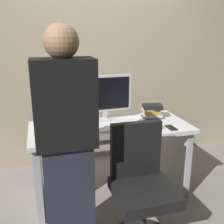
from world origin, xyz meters
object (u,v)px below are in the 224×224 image
at_px(monitor, 105,95).
at_px(book_stack, 152,111).
at_px(person_at_desk, 67,146).
at_px(mouse, 134,127).
at_px(cup_near_keyboard, 72,127).
at_px(desk, 111,147).
at_px(keyboard, 101,130).
at_px(office_chair, 141,192).
at_px(cell_phone, 171,128).

bearing_deg(monitor, book_stack, -7.81).
xyz_separation_m(person_at_desk, mouse, (0.66, 0.48, -0.09)).
bearing_deg(book_stack, monitor, 172.19).
relative_size(cup_near_keyboard, book_stack, 0.42).
bearing_deg(desk, keyboard, -135.84).
bearing_deg(monitor, keyboard, -110.63).
distance_m(keyboard, book_stack, 0.64).
height_order(office_chair, monitor, monitor).
relative_size(keyboard, mouse, 4.30).
bearing_deg(mouse, keyboard, 176.46).
distance_m(desk, monitor, 0.51).
xyz_separation_m(monitor, cell_phone, (0.53, -0.40, -0.25)).
height_order(monitor, cup_near_keyboard, monitor).
bearing_deg(book_stack, person_at_desk, -142.64).
bearing_deg(desk, office_chair, -85.53).
xyz_separation_m(monitor, mouse, (0.19, -0.32, -0.24)).
xyz_separation_m(office_chair, book_stack, (0.43, 0.79, 0.38)).
distance_m(desk, book_stack, 0.57).
height_order(cup_near_keyboard, cell_phone, cup_near_keyboard).
distance_m(office_chair, mouse, 0.64).
distance_m(person_at_desk, keyboard, 0.62).
xyz_separation_m(book_stack, cell_phone, (0.05, -0.34, -0.07)).
bearing_deg(cup_near_keyboard, monitor, 35.59).
bearing_deg(cup_near_keyboard, keyboard, -8.52).
relative_size(monitor, cup_near_keyboard, 5.48).
bearing_deg(monitor, mouse, -58.69).
bearing_deg(desk, cell_phone, -22.60).
height_order(desk, mouse, mouse).
bearing_deg(cell_phone, mouse, 165.36).
relative_size(keyboard, cup_near_keyboard, 4.35).
relative_size(mouse, book_stack, 0.43).
relative_size(desk, book_stack, 6.47).
bearing_deg(cup_near_keyboard, person_at_desk, -101.22).
relative_size(book_stack, cell_phone, 1.62).
xyz_separation_m(desk, cup_near_keyboard, (-0.37, -0.08, 0.27)).
xyz_separation_m(mouse, cup_near_keyboard, (-0.56, 0.06, 0.03)).
bearing_deg(keyboard, book_stack, 24.65).
xyz_separation_m(desk, monitor, (-0.01, 0.18, 0.48)).
height_order(mouse, book_stack, book_stack).
height_order(keyboard, mouse, mouse).
distance_m(person_at_desk, book_stack, 1.20).
height_order(person_at_desk, keyboard, person_at_desk).
height_order(monitor, book_stack, monitor).
bearing_deg(book_stack, keyboard, -158.67).
height_order(office_chair, person_at_desk, person_at_desk).
distance_m(monitor, cell_phone, 0.71).
relative_size(keyboard, cell_phone, 2.99).
bearing_deg(cell_phone, book_stack, 97.10).
distance_m(monitor, cup_near_keyboard, 0.49).
relative_size(person_at_desk, mouse, 16.39).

